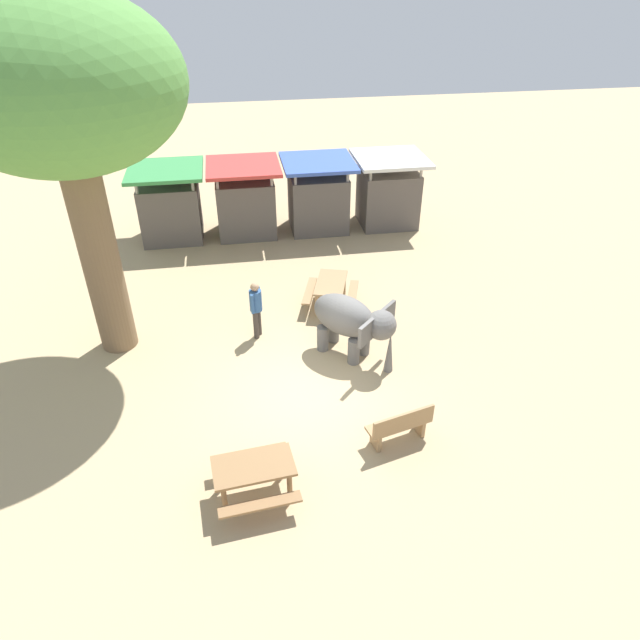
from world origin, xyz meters
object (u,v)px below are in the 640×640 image
at_px(elephant, 352,321).
at_px(wooden_bench, 400,425).
at_px(market_stall_blue, 318,198).
at_px(market_stall_white, 388,194).
at_px(picnic_table_near, 254,473).
at_px(picnic_table_far, 331,288).
at_px(market_stall_green, 171,207).
at_px(market_stall_red, 246,203).
at_px(person_handler, 256,306).
at_px(shade_tree_main, 60,92).

distance_m(elephant, wooden_bench, 3.22).
xyz_separation_m(wooden_bench, market_stall_blue, (0.04, 10.99, 0.67)).
bearing_deg(market_stall_white, wooden_bench, -103.52).
relative_size(picnic_table_near, picnic_table_far, 0.88).
bearing_deg(picnic_table_near, market_stall_green, -85.74).
height_order(picnic_table_far, market_stall_blue, market_stall_blue).
height_order(wooden_bench, market_stall_white, market_stall_white).
relative_size(elephant, market_stall_white, 0.86).
height_order(picnic_table_near, market_stall_white, market_stall_white).
bearing_deg(elephant, market_stall_red, 150.89).
bearing_deg(person_handler, picnic_table_near, -68.39).
distance_m(picnic_table_far, market_stall_white, 6.28).
height_order(market_stall_green, market_stall_red, same).
xyz_separation_m(wooden_bench, market_stall_white, (2.64, 10.99, 0.67)).
height_order(wooden_bench, market_stall_blue, market_stall_blue).
distance_m(person_handler, picnic_table_near, 5.27).
height_order(elephant, shade_tree_main, shade_tree_main).
distance_m(elephant, picnic_table_far, 2.45).
bearing_deg(shade_tree_main, picnic_table_far, 9.49).
xyz_separation_m(market_stall_red, market_stall_white, (5.20, 0.00, 0.00)).
relative_size(elephant, market_stall_blue, 0.86).
relative_size(wooden_bench, picnic_table_far, 0.78).
bearing_deg(wooden_bench, picnic_table_near, -178.31).
bearing_deg(market_stall_red, market_stall_blue, 0.00).
relative_size(shade_tree_main, market_stall_blue, 3.27).
xyz_separation_m(elephant, wooden_bench, (0.37, -3.15, -0.56)).
distance_m(wooden_bench, picnic_table_far, 5.58).
xyz_separation_m(market_stall_green, market_stall_white, (7.80, 0.00, 0.00)).
relative_size(picnic_table_far, market_stall_green, 0.74).
height_order(person_handler, market_stall_blue, market_stall_blue).
relative_size(market_stall_green, market_stall_blue, 1.00).
relative_size(picnic_table_near, market_stall_green, 0.65).
relative_size(shade_tree_main, market_stall_white, 3.27).
bearing_deg(market_stall_red, elephant, -74.37).
bearing_deg(market_stall_red, person_handler, -90.80).
xyz_separation_m(shade_tree_main, picnic_table_near, (3.18, -5.47, -5.67)).
distance_m(elephant, market_stall_green, 9.19).
xyz_separation_m(elephant, market_stall_white, (3.01, 7.84, 0.11)).
distance_m(person_handler, market_stall_green, 7.09).
xyz_separation_m(elephant, market_stall_green, (-4.79, 7.84, 0.11)).
relative_size(elephant, wooden_bench, 1.50).
height_order(shade_tree_main, picnic_table_far, shade_tree_main).
relative_size(shade_tree_main, wooden_bench, 5.67).
bearing_deg(wooden_bench, market_stall_red, 88.74).
xyz_separation_m(picnic_table_near, market_stall_blue, (3.11, 11.87, 0.55)).
bearing_deg(elephant, market_stall_white, 114.28).
bearing_deg(person_handler, market_stall_red, 115.33).
bearing_deg(person_handler, wooden_bench, -32.56).
bearing_deg(wooden_bench, picnic_table_far, 80.33).
bearing_deg(picnic_table_far, market_stall_green, 57.87).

